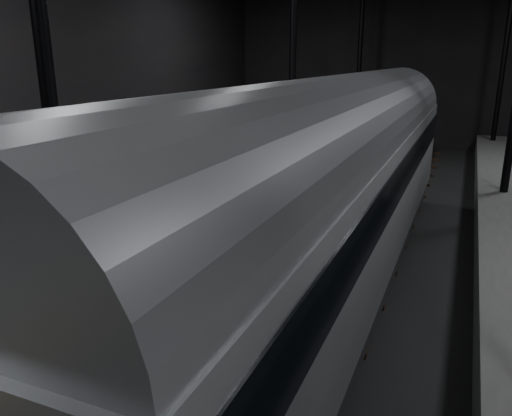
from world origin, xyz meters
The scene contains 6 objects.
ground centered at (0.00, 0.00, 0.00)m, with size 44.00×44.00×0.00m, color black.
platform_left centered at (-7.50, 0.00, 0.50)m, with size 9.00×43.80×1.00m, color #4D4D4A.
tactile_strip centered at (-3.25, 0.00, 1.00)m, with size 0.50×43.80×0.01m, color olive.
track centered at (0.00, 0.00, 0.07)m, with size 2.40×43.00×0.24m.
train centered at (0.00, 0.36, 2.72)m, with size 2.74×18.24×4.88m.
woman centered at (-6.10, 0.43, 1.79)m, with size 0.58×0.38×1.59m, color #8B8055.
Camera 1 is at (2.44, -10.22, 5.29)m, focal length 35.00 mm.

